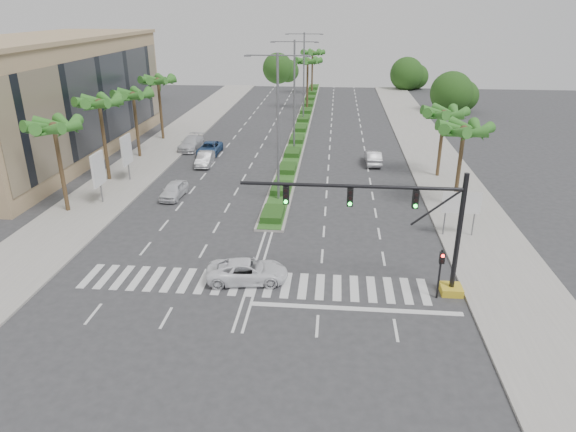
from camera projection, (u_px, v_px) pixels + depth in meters
name	position (u px, v px, depth m)	size (l,w,h in m)	color
ground	(253.00, 284.00, 30.44)	(160.00, 160.00, 0.00)	#333335
footpath_right	(448.00, 183.00, 47.52)	(6.00, 120.00, 0.15)	gray
footpath_left	(131.00, 174.00, 50.14)	(6.00, 120.00, 0.15)	gray
median	(303.00, 123.00, 71.84)	(2.20, 75.00, 0.20)	gray
median_grass	(303.00, 122.00, 71.80)	(1.80, 75.00, 0.04)	#22551D
building	(47.00, 100.00, 54.34)	(12.00, 36.00, 12.00)	tan
signal_gantry	(417.00, 237.00, 28.33)	(12.60, 1.20, 7.20)	gold
pedestrian_signal	(441.00, 266.00, 28.13)	(0.28, 0.36, 3.00)	black
direction_sign	(461.00, 205.00, 35.71)	(2.70, 0.11, 3.40)	slate
billboard_near	(98.00, 170.00, 41.61)	(0.18, 2.10, 4.35)	slate
billboard_far	(127.00, 150.00, 47.14)	(0.18, 2.10, 4.35)	slate
palm_left_near	(54.00, 129.00, 38.53)	(4.57, 4.68, 7.55)	brown
palm_left_mid	(99.00, 105.00, 45.75)	(4.57, 4.68, 7.95)	brown
palm_left_far	(133.00, 97.00, 53.33)	(4.57, 4.68, 7.35)	brown
palm_left_end	(158.00, 82.00, 60.55)	(4.57, 4.68, 7.75)	brown
palm_right_near	(464.00, 132.00, 39.73)	(4.57, 4.68, 7.05)	brown
palm_right_far	(444.00, 116.00, 47.21)	(4.57, 4.68, 6.75)	brown
palm_median_a	(308.00, 63.00, 78.36)	(4.57, 4.68, 8.05)	brown
palm_median_b	(312.00, 54.00, 92.18)	(4.57, 4.68, 8.05)	brown
streetlight_near	(278.00, 121.00, 40.75)	(5.10, 0.25, 12.00)	slate
streetlight_mid	(294.00, 90.00, 55.48)	(5.10, 0.25, 12.00)	slate
streetlight_far	(304.00, 72.00, 70.21)	(5.10, 0.25, 12.00)	slate
car_parked_a	(174.00, 190.00, 43.88)	(1.58, 3.93, 1.34)	silver
car_parked_b	(205.00, 159.00, 52.75)	(1.45, 4.16, 1.37)	#B7B7BC
car_parked_c	(210.00, 148.00, 56.73)	(2.18, 4.73, 1.31)	#2B4F84
car_parked_d	(191.00, 143.00, 58.58)	(2.05, 5.04, 1.46)	silver
car_crossing	(247.00, 271.00, 30.49)	(2.22, 4.82, 1.34)	white
car_right	(373.00, 157.00, 53.14)	(1.52, 4.36, 1.43)	#AFAEB3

